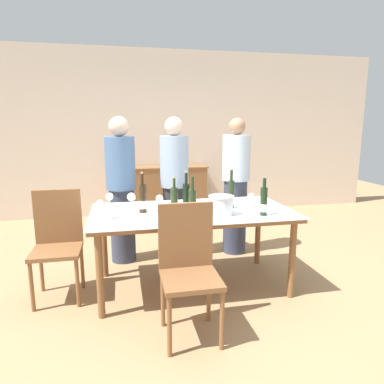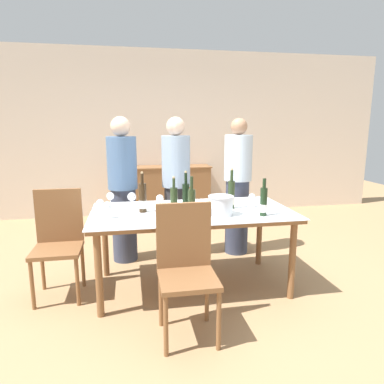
# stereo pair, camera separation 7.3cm
# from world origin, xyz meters

# --- Properties ---
(ground_plane) EXTENTS (12.00, 12.00, 0.00)m
(ground_plane) POSITION_xyz_m (0.00, 0.00, 0.00)
(ground_plane) COLOR #A37F56
(back_wall) EXTENTS (8.00, 0.10, 2.80)m
(back_wall) POSITION_xyz_m (0.00, 2.94, 1.40)
(back_wall) COLOR beige
(back_wall) RESTS_ON ground_plane
(sideboard_cabinet) EXTENTS (1.46, 0.46, 0.87)m
(sideboard_cabinet) POSITION_xyz_m (0.06, 2.65, 0.44)
(sideboard_cabinet) COLOR brown
(sideboard_cabinet) RESTS_ON ground_plane
(dining_table) EXTENTS (1.88, 0.99, 0.76)m
(dining_table) POSITION_xyz_m (0.00, 0.00, 0.70)
(dining_table) COLOR brown
(dining_table) RESTS_ON ground_plane
(ice_bucket) EXTENTS (0.23, 0.23, 0.17)m
(ice_bucket) POSITION_xyz_m (0.23, -0.19, 0.86)
(ice_bucket) COLOR silver
(ice_bucket) RESTS_ON dining_table
(wine_bottle_0) EXTENTS (0.07, 0.07, 0.37)m
(wine_bottle_0) POSITION_xyz_m (-0.05, -0.28, 0.89)
(wine_bottle_0) COLOR #28381E
(wine_bottle_0) RESTS_ON dining_table
(wine_bottle_1) EXTENTS (0.06, 0.06, 0.40)m
(wine_bottle_1) POSITION_xyz_m (-0.08, -0.13, 0.90)
(wine_bottle_1) COLOR black
(wine_bottle_1) RESTS_ON dining_table
(wine_bottle_2) EXTENTS (0.07, 0.07, 0.35)m
(wine_bottle_2) POSITION_xyz_m (-0.18, -0.10, 0.88)
(wine_bottle_2) COLOR #28381E
(wine_bottle_2) RESTS_ON dining_table
(wine_bottle_3) EXTENTS (0.07, 0.07, 0.39)m
(wine_bottle_3) POSITION_xyz_m (0.39, 0.02, 0.90)
(wine_bottle_3) COLOR #28381E
(wine_bottle_3) RESTS_ON dining_table
(wine_bottle_4) EXTENTS (0.06, 0.06, 0.34)m
(wine_bottle_4) POSITION_xyz_m (0.59, -0.29, 0.89)
(wine_bottle_4) COLOR black
(wine_bottle_4) RESTS_ON dining_table
(wine_bottle_5) EXTENTS (0.07, 0.07, 0.38)m
(wine_bottle_5) POSITION_xyz_m (-0.46, 0.03, 0.89)
(wine_bottle_5) COLOR #332314
(wine_bottle_5) RESTS_ON dining_table
(wine_glass_0) EXTENTS (0.07, 0.07, 0.13)m
(wine_glass_0) POSITION_xyz_m (-0.29, 0.18, 0.85)
(wine_glass_0) COLOR white
(wine_glass_0) RESTS_ON dining_table
(wine_glass_1) EXTENTS (0.08, 0.08, 0.14)m
(wine_glass_1) POSITION_xyz_m (-0.76, 0.31, 0.87)
(wine_glass_1) COLOR white
(wine_glass_1) RESTS_ON dining_table
(wine_glass_2) EXTENTS (0.07, 0.07, 0.14)m
(wine_glass_2) POSITION_xyz_m (0.60, 0.02, 0.86)
(wine_glass_2) COLOR white
(wine_glass_2) RESTS_ON dining_table
(wine_glass_3) EXTENTS (0.09, 0.09, 0.15)m
(wine_glass_3) POSITION_xyz_m (-0.77, -0.13, 0.87)
(wine_glass_3) COLOR white
(wine_glass_3) RESTS_ON dining_table
(wine_glass_4) EXTENTS (0.08, 0.08, 0.16)m
(wine_glass_4) POSITION_xyz_m (-0.56, 0.19, 0.88)
(wine_glass_4) COLOR white
(wine_glass_4) RESTS_ON dining_table
(wine_glass_5) EXTENTS (0.07, 0.07, 0.15)m
(wine_glass_5) POSITION_xyz_m (-0.84, -0.01, 0.87)
(wine_glass_5) COLOR white
(wine_glass_5) RESTS_ON dining_table
(chair_near_front) EXTENTS (0.42, 0.42, 0.99)m
(chair_near_front) POSITION_xyz_m (-0.18, -0.72, 0.56)
(chair_near_front) COLOR brown
(chair_near_front) RESTS_ON ground_plane
(chair_left_end) EXTENTS (0.42, 0.42, 0.98)m
(chair_left_end) POSITION_xyz_m (-1.23, 0.09, 0.56)
(chair_left_end) COLOR brown
(chair_left_end) RESTS_ON ground_plane
(person_host) EXTENTS (0.33, 0.33, 1.65)m
(person_host) POSITION_xyz_m (-0.65, 0.81, 0.83)
(person_host) COLOR #383F56
(person_host) RESTS_ON ground_plane
(person_guest_left) EXTENTS (0.33, 0.33, 1.65)m
(person_guest_left) POSITION_xyz_m (-0.04, 0.83, 0.83)
(person_guest_left) COLOR #2D2D33
(person_guest_left) RESTS_ON ground_plane
(person_guest_right) EXTENTS (0.33, 0.33, 1.64)m
(person_guest_right) POSITION_xyz_m (0.71, 0.81, 0.82)
(person_guest_right) COLOR #383F56
(person_guest_right) RESTS_ON ground_plane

